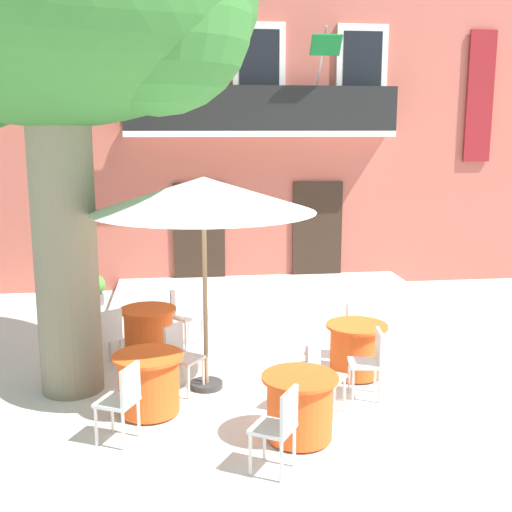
# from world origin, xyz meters

# --- Properties ---
(ground_plane) EXTENTS (120.00, 120.00, 0.00)m
(ground_plane) POSITION_xyz_m (0.00, 0.00, 0.00)
(ground_plane) COLOR silver
(building_facade) EXTENTS (13.00, 5.09, 7.50)m
(building_facade) POSITION_xyz_m (0.13, 6.99, 3.75)
(building_facade) COLOR #BC5B4C
(building_facade) RESTS_ON ground
(entrance_step_platform) EXTENTS (6.08, 2.59, 0.25)m
(entrance_step_platform) POSITION_xyz_m (0.13, 3.71, 0.12)
(entrance_step_platform) COLOR silver
(entrance_step_platform) RESTS_ON ground
(plane_tree) EXTENTS (5.14, 4.51, 6.47)m
(plane_tree) POSITION_xyz_m (-3.17, -0.35, 4.80)
(plane_tree) COLOR #7F755B
(plane_tree) RESTS_ON ground
(cafe_table_near_tree) EXTENTS (0.86, 0.86, 0.76)m
(cafe_table_near_tree) POSITION_xyz_m (0.81, -0.41, 0.39)
(cafe_table_near_tree) COLOR #EA561E
(cafe_table_near_tree) RESTS_ON ground
(cafe_chair_near_tree_0) EXTENTS (0.51, 0.51, 0.91)m
(cafe_chair_near_tree_0) POSITION_xyz_m (0.99, 0.33, 0.53)
(cafe_chair_near_tree_0) COLOR silver
(cafe_chair_near_tree_0) RESTS_ON ground
(cafe_chair_near_tree_1) EXTENTS (0.45, 0.45, 0.91)m
(cafe_chair_near_tree_1) POSITION_xyz_m (0.78, -1.16, 0.53)
(cafe_chair_near_tree_1) COLOR silver
(cafe_chair_near_tree_1) RESTS_ON ground
(cafe_table_middle) EXTENTS (0.86, 0.86, 0.76)m
(cafe_table_middle) POSITION_xyz_m (-2.05, -1.28, 0.39)
(cafe_table_middle) COLOR #EA561E
(cafe_table_middle) RESTS_ON ground
(cafe_chair_middle_0) EXTENTS (0.53, 0.53, 0.91)m
(cafe_chair_middle_0) POSITION_xyz_m (-2.31, -1.99, 0.53)
(cafe_chair_middle_0) COLOR silver
(cafe_chair_middle_0) RESTS_ON ground
(cafe_chair_middle_1) EXTENTS (0.56, 0.56, 0.91)m
(cafe_chair_middle_1) POSITION_xyz_m (-1.66, -0.63, 0.53)
(cafe_chair_middle_1) COLOR silver
(cafe_chair_middle_1) RESTS_ON ground
(cafe_table_front) EXTENTS (0.86, 0.86, 0.76)m
(cafe_table_front) POSITION_xyz_m (-2.13, 0.78, 0.39)
(cafe_table_front) COLOR #EA561E
(cafe_table_front) RESTS_ON ground
(cafe_chair_front_0) EXTENTS (0.56, 0.56, 0.91)m
(cafe_chair_front_0) POSITION_xyz_m (-1.57, 1.29, 0.53)
(cafe_chair_front_0) COLOR silver
(cafe_chair_front_0) RESTS_ON ground
(cafe_chair_front_1) EXTENTS (0.56, 0.56, 0.91)m
(cafe_chair_front_1) POSITION_xyz_m (-2.70, 0.29, 0.53)
(cafe_chair_front_1) COLOR silver
(cafe_chair_front_1) RESTS_ON ground
(cafe_table_far_side) EXTENTS (0.86, 0.86, 0.76)m
(cafe_table_far_side) POSITION_xyz_m (-0.35, -2.17, 0.39)
(cafe_table_far_side) COLOR #EA561E
(cafe_table_far_side) RESTS_ON ground
(cafe_chair_far_side_0) EXTENTS (0.55, 0.55, 0.91)m
(cafe_chair_far_side_0) POSITION_xyz_m (-0.69, -2.85, 0.53)
(cafe_chair_far_side_0) COLOR silver
(cafe_chair_far_side_0) RESTS_ON ground
(cafe_chair_far_side_1) EXTENTS (0.56, 0.56, 0.91)m
(cafe_chair_far_side_1) POSITION_xyz_m (0.04, -1.53, 0.53)
(cafe_chair_far_side_1) COLOR silver
(cafe_chair_far_side_1) RESTS_ON ground
(cafe_umbrella) EXTENTS (2.90, 2.90, 2.85)m
(cafe_umbrella) POSITION_xyz_m (-1.31, -0.56, 2.61)
(cafe_umbrella) COLOR #997A56
(cafe_umbrella) RESTS_ON ground
(ground_planter_left) EXTENTS (0.35, 0.35, 0.61)m
(ground_planter_left) POSITION_xyz_m (-3.26, 3.85, 0.34)
(ground_planter_left) COLOR slate
(ground_planter_left) RESTS_ON ground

